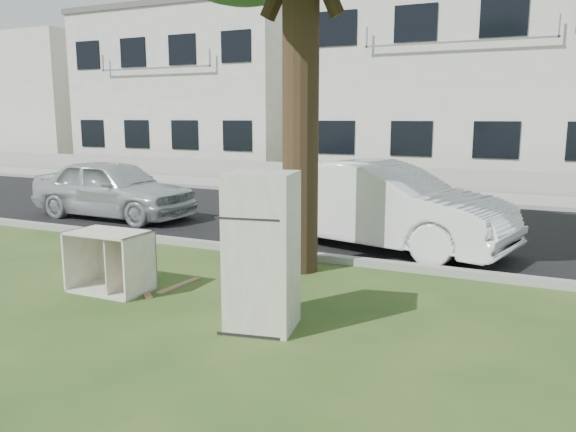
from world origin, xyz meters
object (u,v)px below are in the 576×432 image
at_px(car_center, 380,205).
at_px(cabinet, 110,261).
at_px(fridge, 262,251).
at_px(car_left, 113,189).

bearing_deg(car_center, cabinet, 160.81).
xyz_separation_m(cabinet, car_center, (2.60, 4.05, 0.36)).
relative_size(fridge, cabinet, 1.66).
relative_size(car_center, car_left, 1.16).
distance_m(car_center, car_left, 6.48).
xyz_separation_m(car_center, car_left, (-6.47, 0.34, -0.08)).
bearing_deg(fridge, cabinet, 161.53).
bearing_deg(cabinet, fridge, -7.96).
relative_size(cabinet, car_left, 0.26).
bearing_deg(car_left, fridge, -124.87).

